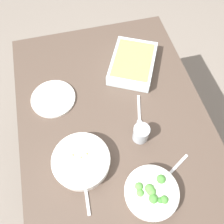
% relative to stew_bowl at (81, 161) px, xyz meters
% --- Properties ---
extents(ground_plane, '(6.00, 6.00, 0.00)m').
position_rel_stew_bowl_xyz_m(ground_plane, '(-0.22, 0.19, -0.77)').
color(ground_plane, slate).
extents(dining_table, '(1.20, 0.90, 0.74)m').
position_rel_stew_bowl_xyz_m(dining_table, '(-0.22, 0.19, -0.12)').
color(dining_table, '#4C3D33').
rests_on(dining_table, ground_plane).
extents(stew_bowl, '(0.25, 0.25, 0.06)m').
position_rel_stew_bowl_xyz_m(stew_bowl, '(0.00, 0.00, 0.00)').
color(stew_bowl, white).
rests_on(stew_bowl, dining_table).
extents(broccoli_bowl, '(0.22, 0.22, 0.07)m').
position_rel_stew_bowl_xyz_m(broccoli_bowl, '(0.19, 0.25, -0.00)').
color(broccoli_bowl, white).
rests_on(broccoli_bowl, dining_table).
extents(baking_dish, '(0.37, 0.33, 0.06)m').
position_rel_stew_bowl_xyz_m(baking_dish, '(-0.46, 0.36, 0.00)').
color(baking_dish, silver).
rests_on(baking_dish, dining_table).
extents(drink_cup, '(0.07, 0.07, 0.08)m').
position_rel_stew_bowl_xyz_m(drink_cup, '(-0.06, 0.28, 0.01)').
color(drink_cup, '#B2BCC6').
rests_on(drink_cup, dining_table).
extents(side_plate, '(0.22, 0.22, 0.01)m').
position_rel_stew_bowl_xyz_m(side_plate, '(-0.36, -0.08, -0.03)').
color(side_plate, silver).
rests_on(side_plate, dining_table).
extents(spoon_by_stew, '(0.18, 0.03, 0.01)m').
position_rel_stew_bowl_xyz_m(spoon_by_stew, '(0.10, -0.01, -0.03)').
color(spoon_by_stew, silver).
rests_on(spoon_by_stew, dining_table).
extents(spoon_by_broccoli, '(0.10, 0.16, 0.01)m').
position_rel_stew_bowl_xyz_m(spoon_by_broccoli, '(0.13, 0.36, -0.03)').
color(spoon_by_broccoli, silver).
rests_on(spoon_by_broccoli, dining_table).
extents(spoon_spare, '(0.17, 0.06, 0.01)m').
position_rel_stew_bowl_xyz_m(spoon_spare, '(-0.17, 0.31, -0.03)').
color(spoon_spare, silver).
rests_on(spoon_spare, dining_table).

